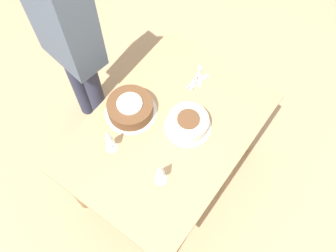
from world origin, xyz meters
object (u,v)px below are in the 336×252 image
(cake_front_chocolate, at_px, (130,108))
(wine_glass_near, at_px, (108,137))
(person_cutting, at_px, (67,34))
(cake_center_white, at_px, (188,123))
(wine_glass_far, at_px, (160,171))

(cake_front_chocolate, xyz_separation_m, wine_glass_near, (0.25, 0.06, 0.10))
(cake_front_chocolate, bearing_deg, person_cutting, -100.27)
(cake_center_white, xyz_separation_m, person_cutting, (0.02, -0.86, 0.20))
(wine_glass_far, bearing_deg, cake_center_white, -169.51)
(wine_glass_near, bearing_deg, person_cutting, -120.36)
(cake_center_white, height_order, wine_glass_near, wine_glass_near)
(cake_center_white, distance_m, wine_glass_far, 0.37)
(wine_glass_far, bearing_deg, person_cutting, -109.72)
(cake_front_chocolate, relative_size, person_cutting, 0.18)
(wine_glass_near, height_order, person_cutting, person_cutting)
(cake_front_chocolate, height_order, wine_glass_far, wine_glass_far)
(wine_glass_near, bearing_deg, wine_glass_far, 91.97)
(cake_center_white, distance_m, wine_glass_near, 0.47)
(cake_front_chocolate, bearing_deg, cake_center_white, 109.61)
(cake_center_white, relative_size, person_cutting, 0.16)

